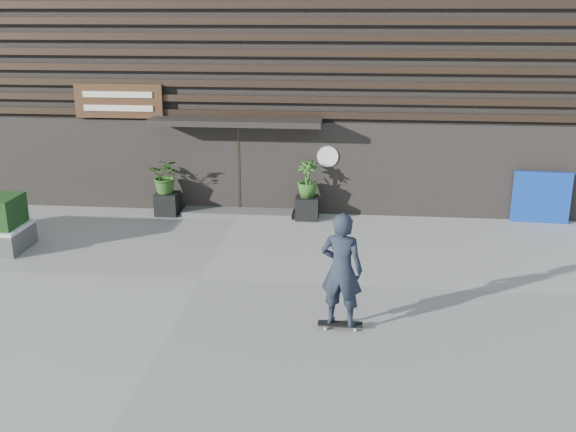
# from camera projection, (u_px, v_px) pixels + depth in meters

# --- Properties ---
(ground) EXTENTS (80.00, 80.00, 0.00)m
(ground) POSITION_uv_depth(u_px,v_px,m) (200.00, 280.00, 13.85)
(ground) COLOR gray
(ground) RESTS_ON ground
(entrance_step) EXTENTS (3.00, 0.80, 0.12)m
(entrance_step) POSITION_uv_depth(u_px,v_px,m) (238.00, 212.00, 18.20)
(entrance_step) COLOR #50504E
(entrance_step) RESTS_ON ground
(planter_pot_left) EXTENTS (0.60, 0.60, 0.60)m
(planter_pot_left) POSITION_uv_depth(u_px,v_px,m) (168.00, 204.00, 18.12)
(planter_pot_left) COLOR black
(planter_pot_left) RESTS_ON ground
(bamboo_left) EXTENTS (0.86, 0.75, 0.96)m
(bamboo_left) POSITION_uv_depth(u_px,v_px,m) (166.00, 176.00, 17.89)
(bamboo_left) COLOR #2D591E
(bamboo_left) RESTS_ON planter_pot_left
(planter_pot_right) EXTENTS (0.60, 0.60, 0.60)m
(planter_pot_right) POSITION_uv_depth(u_px,v_px,m) (307.00, 208.00, 17.75)
(planter_pot_right) COLOR black
(planter_pot_right) RESTS_ON ground
(bamboo_right) EXTENTS (0.54, 0.54, 0.96)m
(bamboo_right) POSITION_uv_depth(u_px,v_px,m) (307.00, 179.00, 17.52)
(bamboo_right) COLOR #2D591E
(bamboo_right) RESTS_ON planter_pot_right
(blue_tarp) EXTENTS (1.45, 0.21, 1.36)m
(blue_tarp) POSITION_uv_depth(u_px,v_px,m) (541.00, 197.00, 17.33)
(blue_tarp) COLOR #0B319B
(blue_tarp) RESTS_ON ground
(building) EXTENTS (18.00, 11.00, 8.00)m
(building) POSITION_uv_depth(u_px,v_px,m) (263.00, 51.00, 22.11)
(building) COLOR black
(building) RESTS_ON ground
(skateboarder) EXTENTS (0.83, 0.64, 2.12)m
(skateboarder) POSITION_uv_depth(u_px,v_px,m) (342.00, 270.00, 11.43)
(skateboarder) COLOR black
(skateboarder) RESTS_ON ground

